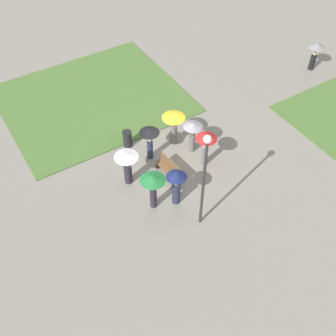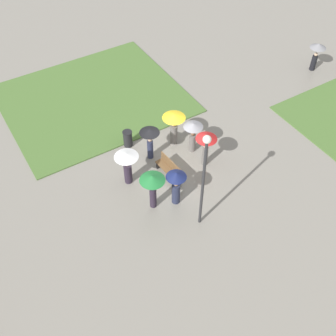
{
  "view_description": "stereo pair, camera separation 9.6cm",
  "coord_description": "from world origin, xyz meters",
  "px_view_note": "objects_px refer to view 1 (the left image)",
  "views": [
    {
      "loc": [
        12.39,
        -7.84,
        14.91
      ],
      "look_at": [
        1.14,
        -0.81,
        0.76
      ],
      "focal_mm": 45.0,
      "sensor_mm": 36.0,
      "label": 1
    },
    {
      "loc": [
        12.44,
        -7.76,
        14.91
      ],
      "look_at": [
        1.14,
        -0.81,
        0.76
      ],
      "focal_mm": 45.0,
      "sensor_mm": 36.0,
      "label": 2
    }
  ],
  "objects_px": {
    "crowd_person_grey": "(193,132)",
    "lamp_post": "(204,172)",
    "trash_bin": "(127,139)",
    "crowd_person_black": "(149,137)",
    "crowd_person_white": "(127,162)",
    "crowd_person_green": "(153,183)",
    "crowd_person_yellow": "(173,123)",
    "park_bench": "(170,169)",
    "crowd_person_navy": "(176,183)",
    "crowd_person_red": "(206,142)",
    "lone_walker_far_path": "(316,50)"
  },
  "relations": [
    {
      "from": "crowd_person_grey",
      "to": "lamp_post",
      "type": "bearing_deg",
      "value": -164.16
    },
    {
      "from": "trash_bin",
      "to": "crowd_person_grey",
      "type": "bearing_deg",
      "value": 52.29
    },
    {
      "from": "crowd_person_black",
      "to": "crowd_person_white",
      "type": "height_order",
      "value": "crowd_person_white"
    },
    {
      "from": "crowd_person_green",
      "to": "crowd_person_yellow",
      "type": "height_order",
      "value": "crowd_person_green"
    },
    {
      "from": "trash_bin",
      "to": "lamp_post",
      "type": "bearing_deg",
      "value": 3.75
    },
    {
      "from": "park_bench",
      "to": "trash_bin",
      "type": "bearing_deg",
      "value": -170.76
    },
    {
      "from": "park_bench",
      "to": "crowd_person_white",
      "type": "height_order",
      "value": "crowd_person_white"
    },
    {
      "from": "park_bench",
      "to": "crowd_person_green",
      "type": "distance_m",
      "value": 2.23
    },
    {
      "from": "crowd_person_black",
      "to": "crowd_person_yellow",
      "type": "bearing_deg",
      "value": -174.01
    },
    {
      "from": "crowd_person_white",
      "to": "crowd_person_navy",
      "type": "bearing_deg",
      "value": 2.57
    },
    {
      "from": "crowd_person_green",
      "to": "crowd_person_black",
      "type": "xyz_separation_m",
      "value": [
        -2.72,
        1.42,
        -0.17
      ]
    },
    {
      "from": "park_bench",
      "to": "crowd_person_grey",
      "type": "relative_size",
      "value": 0.95
    },
    {
      "from": "park_bench",
      "to": "crowd_person_navy",
      "type": "relative_size",
      "value": 0.86
    },
    {
      "from": "crowd_person_black",
      "to": "trash_bin",
      "type": "bearing_deg",
      "value": -71.85
    },
    {
      "from": "crowd_person_grey",
      "to": "crowd_person_red",
      "type": "xyz_separation_m",
      "value": [
        1.12,
        -0.03,
        0.28
      ]
    },
    {
      "from": "crowd_person_grey",
      "to": "crowd_person_white",
      "type": "xyz_separation_m",
      "value": [
        0.19,
        -3.71,
        0.11
      ]
    },
    {
      "from": "crowd_person_black",
      "to": "crowd_person_yellow",
      "type": "height_order",
      "value": "crowd_person_yellow"
    },
    {
      "from": "crowd_person_white",
      "to": "crowd_person_yellow",
      "type": "height_order",
      "value": "crowd_person_yellow"
    },
    {
      "from": "trash_bin",
      "to": "crowd_person_yellow",
      "type": "relative_size",
      "value": 0.49
    },
    {
      "from": "crowd_person_grey",
      "to": "lone_walker_far_path",
      "type": "xyz_separation_m",
      "value": [
        -2.05,
        10.35,
        0.1
      ]
    },
    {
      "from": "lone_walker_far_path",
      "to": "crowd_person_navy",
      "type": "bearing_deg",
      "value": 52.55
    },
    {
      "from": "crowd_person_black",
      "to": "crowd_person_yellow",
      "type": "relative_size",
      "value": 0.99
    },
    {
      "from": "lamp_post",
      "to": "crowd_person_yellow",
      "type": "xyz_separation_m",
      "value": [
        -4.8,
        1.69,
        -1.85
      ]
    },
    {
      "from": "crowd_person_white",
      "to": "crowd_person_yellow",
      "type": "distance_m",
      "value": 3.4
    },
    {
      "from": "crowd_person_yellow",
      "to": "lone_walker_far_path",
      "type": "bearing_deg",
      "value": 86.84
    },
    {
      "from": "crowd_person_black",
      "to": "crowd_person_white",
      "type": "xyz_separation_m",
      "value": [
        0.86,
        -1.68,
        -0.05
      ]
    },
    {
      "from": "lamp_post",
      "to": "crowd_person_white",
      "type": "xyz_separation_m",
      "value": [
        -3.67,
        -1.52,
        -1.87
      ]
    },
    {
      "from": "park_bench",
      "to": "crowd_person_navy",
      "type": "bearing_deg",
      "value": -26.52
    },
    {
      "from": "lamp_post",
      "to": "crowd_person_white",
      "type": "height_order",
      "value": "lamp_post"
    },
    {
      "from": "lamp_post",
      "to": "crowd_person_yellow",
      "type": "relative_size",
      "value": 2.69
    },
    {
      "from": "trash_bin",
      "to": "crowd_person_grey",
      "type": "height_order",
      "value": "crowd_person_grey"
    },
    {
      "from": "park_bench",
      "to": "crowd_person_black",
      "type": "relative_size",
      "value": 0.9
    },
    {
      "from": "trash_bin",
      "to": "crowd_person_white",
      "type": "relative_size",
      "value": 0.49
    },
    {
      "from": "crowd_person_white",
      "to": "lone_walker_far_path",
      "type": "bearing_deg",
      "value": 72.14
    },
    {
      "from": "crowd_person_grey",
      "to": "crowd_person_white",
      "type": "relative_size",
      "value": 0.94
    },
    {
      "from": "park_bench",
      "to": "crowd_person_grey",
      "type": "distance_m",
      "value": 2.19
    },
    {
      "from": "crowd_person_navy",
      "to": "lone_walker_far_path",
      "type": "bearing_deg",
      "value": -120.05
    },
    {
      "from": "crowd_person_green",
      "to": "crowd_person_white",
      "type": "relative_size",
      "value": 1.07
    },
    {
      "from": "trash_bin",
      "to": "crowd_person_black",
      "type": "bearing_deg",
      "value": 22.29
    },
    {
      "from": "lamp_post",
      "to": "crowd_person_red",
      "type": "bearing_deg",
      "value": 141.68
    },
    {
      "from": "lamp_post",
      "to": "crowd_person_grey",
      "type": "bearing_deg",
      "value": 150.41
    },
    {
      "from": "crowd_person_grey",
      "to": "crowd_person_navy",
      "type": "relative_size",
      "value": 0.91
    },
    {
      "from": "park_bench",
      "to": "crowd_person_black",
      "type": "xyz_separation_m",
      "value": [
        -1.55,
        -0.16,
        0.88
      ]
    },
    {
      "from": "crowd_person_black",
      "to": "crowd_person_grey",
      "type": "bearing_deg",
      "value": 157.78
    },
    {
      "from": "lamp_post",
      "to": "crowd_person_grey",
      "type": "xyz_separation_m",
      "value": [
        -3.87,
        2.2,
        -1.98
      ]
    },
    {
      "from": "crowd_person_navy",
      "to": "trash_bin",
      "type": "bearing_deg",
      "value": -47.73
    },
    {
      "from": "park_bench",
      "to": "crowd_person_white",
      "type": "relative_size",
      "value": 0.89
    },
    {
      "from": "lamp_post",
      "to": "park_bench",
      "type": "bearing_deg",
      "value": 173.81
    },
    {
      "from": "crowd_person_yellow",
      "to": "park_bench",
      "type": "bearing_deg",
      "value": -45.87
    },
    {
      "from": "crowd_person_navy",
      "to": "lone_walker_far_path",
      "type": "height_order",
      "value": "crowd_person_navy"
    }
  ]
}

